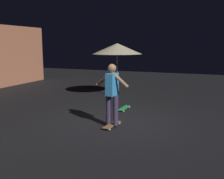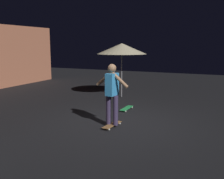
% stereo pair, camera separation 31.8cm
% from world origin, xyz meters
% --- Properties ---
extents(ground_plane, '(28.00, 28.00, 0.00)m').
position_xyz_m(ground_plane, '(0.00, 0.00, 0.00)').
color(ground_plane, black).
extents(patio_umbrella, '(2.10, 2.10, 2.30)m').
position_xyz_m(patio_umbrella, '(3.57, 1.42, 2.07)').
color(patio_umbrella, slate).
rests_on(patio_umbrella, ground_plane).
extents(skateboard_ridden, '(0.80, 0.28, 0.07)m').
position_xyz_m(skateboard_ridden, '(-0.40, 0.06, 0.06)').
color(skateboard_ridden, olive).
rests_on(skateboard_ridden, ground_plane).
extents(skateboard_spare, '(0.78, 0.23, 0.07)m').
position_xyz_m(skateboard_spare, '(1.53, 0.38, 0.06)').
color(skateboard_spare, green).
rests_on(skateboard_spare, ground_plane).
extents(skater, '(0.40, 0.99, 1.67)m').
position_xyz_m(skater, '(-0.40, 0.06, 1.04)').
color(skater, '#382D4C').
rests_on(skater, skateboard_ridden).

